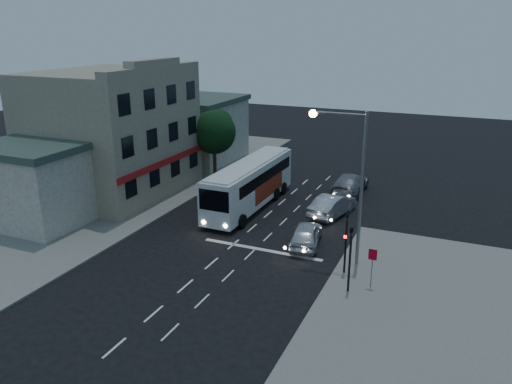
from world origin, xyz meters
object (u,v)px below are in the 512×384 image
at_px(traffic_signal_side, 350,251).
at_px(regulatory_sign, 372,262).
at_px(car_sedan_a, 333,205).
at_px(car_sedan_b, 350,183).
at_px(tour_bus, 250,183).
at_px(car_suv, 306,234).
at_px(street_tree, 214,130).
at_px(streetlight, 351,171).
at_px(traffic_signal_main, 346,235).

bearing_deg(traffic_signal_side, regulatory_sign, 43.92).
relative_size(car_sedan_a, car_sedan_b, 0.86).
xyz_separation_m(tour_bus, regulatory_sign, (11.22, -9.17, -0.36)).
xyz_separation_m(car_sedan_b, regulatory_sign, (4.87, -15.78, 0.77)).
height_order(car_suv, street_tree, street_tree).
bearing_deg(streetlight, street_tree, 140.49).
distance_m(traffic_signal_main, streetlight, 3.61).
height_order(car_sedan_b, regulatory_sign, regulatory_sign).
bearing_deg(tour_bus, streetlight, -35.49).
distance_m(car_suv, regulatory_sign, 6.45).
relative_size(car_suv, streetlight, 0.49).
distance_m(car_sedan_b, traffic_signal_main, 15.19).
relative_size(car_suv, traffic_signal_side, 1.08).
height_order(traffic_signal_side, street_tree, street_tree).
distance_m(traffic_signal_main, regulatory_sign, 2.14).
bearing_deg(streetlight, car_sedan_b, 102.33).
bearing_deg(traffic_signal_main, car_sedan_a, 109.19).
relative_size(traffic_signal_main, regulatory_sign, 1.86).
relative_size(tour_bus, street_tree, 1.91).
xyz_separation_m(tour_bus, streetlight, (9.26, -6.73, 3.78)).
distance_m(streetlight, street_tree, 20.19).
height_order(car_sedan_b, traffic_signal_side, traffic_signal_side).
relative_size(streetlight, street_tree, 1.45).
bearing_deg(traffic_signal_side, car_sedan_a, 109.25).
xyz_separation_m(car_suv, traffic_signal_main, (3.26, -3.02, 1.67)).
bearing_deg(regulatory_sign, tour_bus, 140.74).
bearing_deg(car_sedan_a, street_tree, -10.31).
height_order(car_sedan_a, traffic_signal_side, traffic_signal_side).
relative_size(car_suv, traffic_signal_main, 1.08).
relative_size(traffic_signal_main, streetlight, 0.46).
xyz_separation_m(car_sedan_b, street_tree, (-12.63, -0.52, 3.67)).
distance_m(tour_bus, streetlight, 12.05).
xyz_separation_m(car_suv, car_sedan_b, (0.09, 11.75, 0.07)).
relative_size(car_sedan_b, street_tree, 0.92).
distance_m(car_sedan_b, streetlight, 14.52).
xyz_separation_m(car_suv, streetlight, (3.01, -1.60, 4.98)).
bearing_deg(streetlight, car_suv, 151.97).
bearing_deg(car_sedan_a, tour_bus, 19.22).
bearing_deg(traffic_signal_side, car_sedan_b, 103.03).
bearing_deg(car_suv, car_sedan_a, -101.47).
distance_m(traffic_signal_side, street_tree, 23.24).
bearing_deg(car_suv, traffic_signal_side, 118.47).
distance_m(car_suv, traffic_signal_main, 4.75).
xyz_separation_m(tour_bus, car_sedan_b, (6.34, 6.62, -1.13)).
distance_m(car_suv, car_sedan_b, 11.75).
distance_m(car_sedan_a, traffic_signal_main, 9.57).
bearing_deg(street_tree, car_sedan_b, 2.37).
xyz_separation_m(tour_bus, car_suv, (6.26, -5.13, -1.20)).
bearing_deg(car_suv, street_tree, -51.74).
xyz_separation_m(car_sedan_a, car_sedan_b, (-0.07, 5.86, 0.02)).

